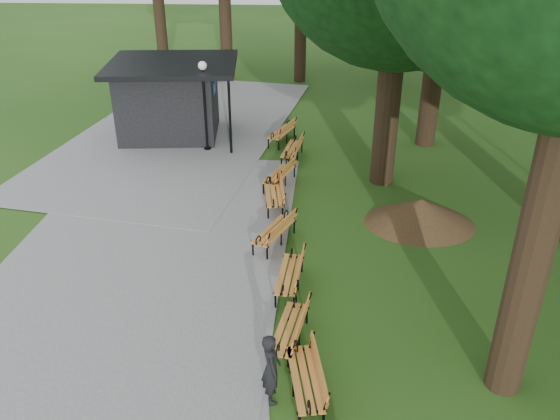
# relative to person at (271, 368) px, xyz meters

# --- Properties ---
(ground) EXTENTS (100.00, 100.00, 0.00)m
(ground) POSITION_rel_person_xyz_m (0.02, 0.81, -0.77)
(ground) COLOR #265217
(ground) RESTS_ON ground
(path) EXTENTS (12.00, 38.00, 0.06)m
(path) POSITION_rel_person_xyz_m (-3.98, 3.81, -0.74)
(path) COLOR gray
(path) RESTS_ON ground
(person) EXTENTS (0.49, 0.63, 1.54)m
(person) POSITION_rel_person_xyz_m (0.00, 0.00, 0.00)
(person) COLOR black
(person) RESTS_ON ground
(kiosk) EXTENTS (5.30, 4.71, 3.10)m
(kiosk) POSITION_rel_person_xyz_m (-5.12, 14.27, 0.78)
(kiosk) COLOR black
(kiosk) RESTS_ON ground
(lamp_post) EXTENTS (0.32, 0.32, 3.47)m
(lamp_post) POSITION_rel_person_xyz_m (-3.35, 12.69, 1.70)
(lamp_post) COLOR black
(lamp_post) RESTS_ON ground
(dirt_mound) EXTENTS (2.75, 2.75, 0.81)m
(dirt_mound) POSITION_rel_person_xyz_m (3.99, 7.16, -0.36)
(dirt_mound) COLOR #47301C
(dirt_mound) RESTS_ON ground
(bench_2) EXTENTS (0.94, 1.98, 0.88)m
(bench_2) POSITION_rel_person_xyz_m (0.64, 0.11, -0.33)
(bench_2) COLOR orange
(bench_2) RESTS_ON ground
(bench_3) EXTENTS (0.98, 1.99, 0.88)m
(bench_3) POSITION_rel_person_xyz_m (0.29, 1.55, -0.33)
(bench_3) COLOR orange
(bench_3) RESTS_ON ground
(bench_4) EXTENTS (0.82, 1.95, 0.88)m
(bench_4) POSITION_rel_person_xyz_m (0.21, 3.61, -0.33)
(bench_4) COLOR orange
(bench_4) RESTS_ON ground
(bench_5) EXTENTS (1.37, 1.99, 0.88)m
(bench_5) POSITION_rel_person_xyz_m (-0.30, 5.73, -0.33)
(bench_5) COLOR orange
(bench_5) RESTS_ON ground
(bench_6) EXTENTS (0.87, 1.97, 0.88)m
(bench_6) POSITION_rel_person_xyz_m (-0.46, 8.02, -0.33)
(bench_6) COLOR orange
(bench_6) RESTS_ON ground
(bench_7) EXTENTS (1.26, 2.00, 0.88)m
(bench_7) POSITION_rel_person_xyz_m (-0.36, 9.57, -0.33)
(bench_7) COLOR orange
(bench_7) RESTS_ON ground
(bench_8) EXTENTS (0.95, 1.98, 0.88)m
(bench_8) POSITION_rel_person_xyz_m (-0.01, 11.87, -0.33)
(bench_8) COLOR orange
(bench_8) RESTS_ON ground
(bench_9) EXTENTS (1.26, 2.00, 0.88)m
(bench_9) POSITION_rel_person_xyz_m (-0.49, 13.68, -0.33)
(bench_9) COLOR orange
(bench_9) RESTS_ON ground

